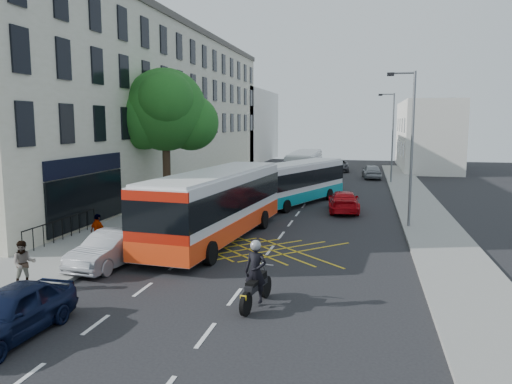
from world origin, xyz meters
The scene contains 21 objects.
ground centered at (0.00, 0.00, 0.00)m, with size 120.00×120.00×0.00m, color black.
pavement_left centered at (-8.50, 15.00, 0.07)m, with size 5.00×70.00×0.15m, color gray.
pavement_right centered at (7.50, 15.00, 0.07)m, with size 3.00×70.00×0.15m, color gray.
terrace_main centered at (-14.00, 24.49, 6.76)m, with size 8.30×45.00×13.50m.
terrace_far centered at (-14.00, 55.00, 5.00)m, with size 8.00×20.00×10.00m, color silver.
building_right centered at (11.00, 48.00, 4.00)m, with size 6.00×18.00×8.00m, color silver.
street_tree centered at (-8.51, 14.97, 6.29)m, with size 6.30×5.70×8.80m.
lamp_near centered at (6.20, 12.00, 4.62)m, with size 1.45×0.15×8.00m.
lamp_far centered at (6.20, 32.00, 4.62)m, with size 1.45×0.15×8.00m.
railings centered at (-9.70, 5.30, 0.72)m, with size 0.08×5.60×1.14m, color black, non-canonical shape.
bus_near centered at (-2.82, 7.30, 1.74)m, with size 3.83×11.93×3.30m.
bus_mid centered at (-0.59, 18.68, 1.50)m, with size 5.86×10.32×2.85m.
bus_far centered at (-1.46, 30.51, 1.51)m, with size 2.64×10.23×2.87m.
motorbike centered at (0.84, -0.67, 0.98)m, with size 0.81×2.33×2.08m.
parked_car_blue centered at (-4.90, -4.24, 0.69)m, with size 1.63×4.04×1.38m, color black.
parked_car_silver centered at (-5.60, 2.33, 0.69)m, with size 1.46×4.17×1.38m, color #96989D.
red_hatchback centered at (2.71, 16.32, 0.66)m, with size 1.85×4.54×1.32m, color red.
distant_car_grey centered at (0.99, 42.39, 0.66)m, with size 2.20×4.77×1.33m, color #44454C.
distant_car_silver centered at (4.60, 35.69, 0.72)m, with size 1.69×4.21×1.43m, color #9C9EA3.
pedestrian_near centered at (-7.00, -0.92, 0.92)m, with size 0.75×0.59×1.55m, color gray.
pedestrian_far centered at (-7.00, 3.81, 0.94)m, with size 0.93×0.39×1.59m, color gray.
Camera 1 is at (3.99, -14.93, 5.59)m, focal length 35.00 mm.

